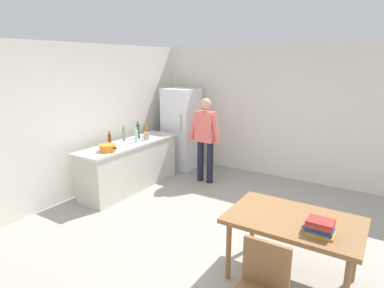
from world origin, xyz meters
name	(u,v)px	position (x,y,z in m)	size (l,w,h in m)	color
ground_plane	(197,233)	(0.00, 0.00, 0.00)	(14.00, 14.00, 0.00)	#9E998E
wall_back	(273,112)	(0.00, 3.00, 1.35)	(6.40, 0.12, 2.70)	silver
wall_left	(80,121)	(-2.60, 0.20, 1.35)	(0.12, 5.60, 2.70)	silver
kitchen_counter	(130,165)	(-2.00, 0.80, 0.45)	(0.64, 2.20, 0.90)	beige
refrigerator	(181,129)	(-1.90, 2.40, 0.90)	(0.70, 0.67, 1.80)	white
person	(205,135)	(-0.95, 1.85, 0.98)	(0.70, 0.22, 1.70)	#1E1E2D
dining_table	(294,225)	(1.40, -0.30, 0.67)	(1.40, 0.90, 0.75)	olive
chair	(261,287)	(1.40, -1.27, 0.53)	(0.42, 0.42, 0.91)	olive
cooking_pot	(108,148)	(-1.88, 0.16, 0.96)	(0.40, 0.28, 0.12)	orange
utensil_jar	(146,136)	(-1.88, 1.17, 0.98)	(0.11, 0.11, 0.32)	tan
bottle_vinegar_tall	(124,134)	(-2.17, 0.85, 1.04)	(0.06, 0.06, 0.32)	gray
bottle_water_clear	(136,136)	(-1.90, 0.89, 1.03)	(0.07, 0.07, 0.30)	silver
bottle_beer_brown	(110,139)	(-2.18, 0.48, 1.01)	(0.06, 0.06, 0.26)	#5B3314
bottle_wine_green	(138,131)	(-2.08, 1.15, 1.05)	(0.08, 0.08, 0.34)	#1E5123
bottle_oil_amber	(146,131)	(-2.08, 1.37, 1.02)	(0.06, 0.06, 0.28)	#996619
book_stack	(320,227)	(1.69, -0.49, 0.82)	(0.30, 0.21, 0.15)	gold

